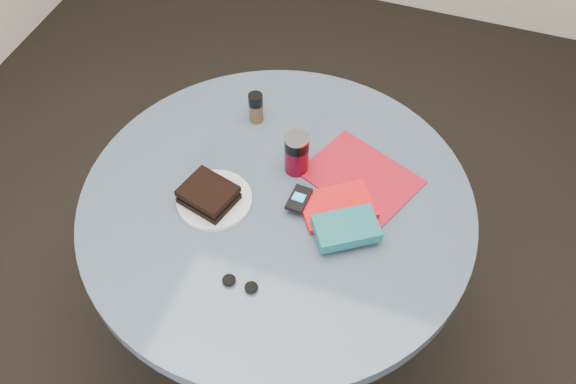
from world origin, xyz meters
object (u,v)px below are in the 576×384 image
(red_book, at_px, (337,206))
(plate, at_px, (214,200))
(pepper_grinder, at_px, (256,107))
(magazine, at_px, (361,177))
(novel, at_px, (346,228))
(soda_can, at_px, (297,153))
(mp3_player, at_px, (299,199))
(table, at_px, (278,238))
(sandwich, at_px, (208,195))
(headphones, at_px, (240,284))

(red_book, bearing_deg, plate, 159.50)
(pepper_grinder, bearing_deg, magazine, -18.20)
(plate, bearing_deg, magazine, 30.91)
(novel, bearing_deg, red_book, 87.02)
(red_book, bearing_deg, magazine, 40.27)
(soda_can, xyz_separation_m, mp3_player, (0.04, -0.11, -0.03))
(magazine, bearing_deg, mp3_player, -108.78)
(table, height_order, novel, novel)
(sandwich, xyz_separation_m, red_book, (0.31, 0.09, -0.02))
(red_book, bearing_deg, pepper_grinder, 107.76)
(red_book, relative_size, novel, 1.19)
(novel, bearing_deg, magazine, 60.62)
(headphones, bearing_deg, red_book, 62.91)
(table, height_order, plate, plate)
(magazine, height_order, novel, novel)
(soda_can, distance_m, magazine, 0.18)
(red_book, relative_size, headphones, 2.03)
(pepper_grinder, bearing_deg, mp3_player, -49.90)
(sandwich, xyz_separation_m, mp3_player, (0.21, 0.07, -0.01))
(magazine, relative_size, novel, 1.82)
(red_book, xyz_separation_m, mp3_player, (-0.09, -0.02, 0.01))
(plate, bearing_deg, headphones, -53.40)
(sandwich, bearing_deg, magazine, 31.37)
(soda_can, xyz_separation_m, pepper_grinder, (-0.16, 0.13, -0.01))
(plate, bearing_deg, novel, 0.83)
(soda_can, relative_size, mp3_player, 1.47)
(sandwich, bearing_deg, red_book, 16.02)
(table, height_order, magazine, magazine)
(plate, bearing_deg, table, 19.19)
(table, xyz_separation_m, mp3_player, (0.06, 0.01, 0.19))
(table, distance_m, sandwich, 0.26)
(novel, bearing_deg, headphones, -165.17)
(mp3_player, height_order, headphones, mp3_player)
(soda_can, xyz_separation_m, red_book, (0.14, -0.09, -0.05))
(red_book, height_order, headphones, red_book)
(pepper_grinder, distance_m, headphones, 0.53)
(plate, relative_size, mp3_player, 2.35)
(pepper_grinder, relative_size, mp3_player, 1.14)
(plate, distance_m, red_book, 0.31)
(table, relative_size, red_book, 5.63)
(table, bearing_deg, sandwich, -158.88)
(soda_can, xyz_separation_m, novel, (0.18, -0.17, -0.03))
(headphones, bearing_deg, sandwich, 129.54)
(soda_can, distance_m, mp3_player, 0.13)
(sandwich, height_order, pepper_grinder, pepper_grinder)
(soda_can, bearing_deg, sandwich, -133.24)
(novel, bearing_deg, mp3_player, 125.49)
(table, distance_m, red_book, 0.23)
(red_book, bearing_deg, table, 155.01)
(novel, bearing_deg, plate, 147.55)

